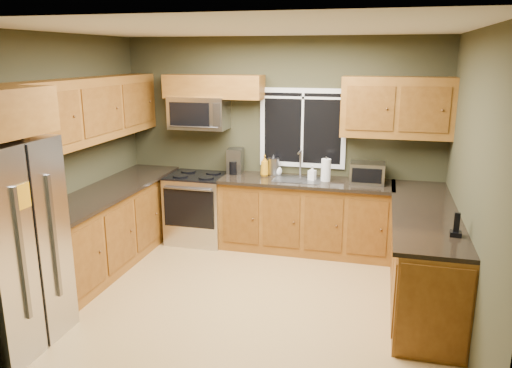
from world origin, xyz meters
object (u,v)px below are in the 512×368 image
at_px(kettle, 273,165).
at_px(soap_bottle_a, 265,166).
at_px(microwave, 199,113).
at_px(coffee_maker, 235,162).
at_px(soap_bottle_c, 277,169).
at_px(toaster_oven, 367,173).
at_px(soap_bottle_b, 312,173).
at_px(paper_towel_roll, 326,170).
at_px(refrigerator, 2,247).
at_px(cordless_phone, 456,229).
at_px(range, 198,208).

distance_m(kettle, soap_bottle_a, 0.13).
relative_size(microwave, coffee_maker, 2.33).
bearing_deg(soap_bottle_c, toaster_oven, -6.95).
xyz_separation_m(soap_bottle_b, soap_bottle_c, (-0.48, 0.16, -0.01)).
relative_size(kettle, soap_bottle_c, 1.72).
distance_m(toaster_oven, paper_towel_roll, 0.50).
height_order(refrigerator, cordless_phone, refrigerator).
bearing_deg(toaster_oven, microwave, 177.67).
height_order(range, microwave, microwave).
distance_m(microwave, soap_bottle_b, 1.68).
distance_m(microwave, soap_bottle_a, 1.11).
bearing_deg(microwave, soap_bottle_c, 2.78).
relative_size(refrigerator, soap_bottle_c, 11.14).
distance_m(toaster_oven, kettle, 1.21).
relative_size(coffee_maker, soap_bottle_c, 2.02).
relative_size(coffee_maker, cordless_phone, 1.53).
bearing_deg(soap_bottle_a, range, -173.83).
distance_m(paper_towel_roll, soap_bottle_c, 0.67).
relative_size(toaster_oven, soap_bottle_c, 2.58).
bearing_deg(microwave, coffee_maker, 3.82).
distance_m(toaster_oven, soap_bottle_c, 1.16).
bearing_deg(soap_bottle_c, kettle, -172.39).
xyz_separation_m(toaster_oven, kettle, (-1.20, 0.13, -0.00)).
height_order(range, soap_bottle_a, soap_bottle_a).
bearing_deg(kettle, soap_bottle_c, 7.61).
height_order(microwave, kettle, microwave).
height_order(coffee_maker, soap_bottle_c, coffee_maker).
distance_m(coffee_maker, cordless_phone, 3.13).
distance_m(toaster_oven, coffee_maker, 1.73).
relative_size(range, microwave, 1.23).
distance_m(refrigerator, microwave, 3.10).
relative_size(coffee_maker, soap_bottle_a, 1.18).
bearing_deg(refrigerator, paper_towel_roll, 49.58).
distance_m(microwave, kettle, 1.20).
bearing_deg(cordless_phone, range, 151.47).
distance_m(soap_bottle_b, soap_bottle_c, 0.51).
distance_m(coffee_maker, soap_bottle_c, 0.57).
relative_size(range, soap_bottle_b, 5.01).
distance_m(refrigerator, soap_bottle_c, 3.43).
bearing_deg(coffee_maker, refrigerator, -111.70).
xyz_separation_m(toaster_oven, coffee_maker, (-1.72, 0.12, 0.02)).
height_order(range, kettle, kettle).
bearing_deg(kettle, coffee_maker, -178.66).
xyz_separation_m(range, kettle, (1.00, 0.18, 0.60)).
xyz_separation_m(refrigerator, soap_bottle_b, (2.22, 2.80, 0.13)).
xyz_separation_m(range, microwave, (-0.00, 0.14, 1.26)).
distance_m(range, coffee_maker, 0.80).
height_order(microwave, paper_towel_roll, microwave).
bearing_deg(microwave, toaster_oven, -2.33).
relative_size(refrigerator, soap_bottle_b, 9.63).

